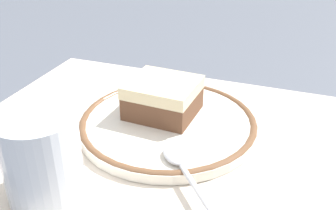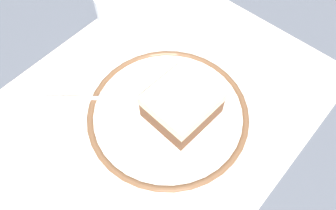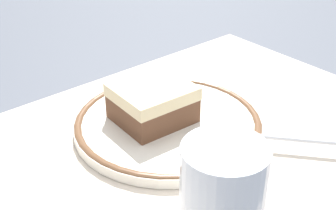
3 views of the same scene
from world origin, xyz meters
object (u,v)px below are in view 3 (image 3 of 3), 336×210
Objects in this scene: cup at (222,196)px; spoon at (252,134)px; plate at (168,124)px; cake_slice at (153,103)px.

spoon is at bearing -150.41° from cup.
spoon reaches higher than plate.
cup is (0.07, 0.15, 0.03)m from plate.
spoon is at bearing 120.26° from cake_slice.
spoon is 1.36× the size of cup.
cup is at bearing 71.06° from cake_slice.
cake_slice is at bearing -59.74° from spoon.
cake_slice is 0.75× the size of spoon.
plate is 1.88× the size of spoon.
plate is 0.10m from spoon.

